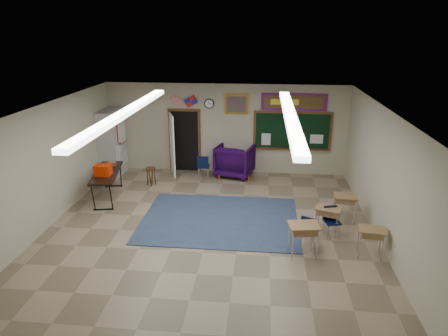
# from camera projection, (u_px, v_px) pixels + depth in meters

# --- Properties ---
(floor) EXTENTS (9.00, 9.00, 0.00)m
(floor) POSITION_uv_depth(u_px,v_px,m) (208.00, 234.00, 9.62)
(floor) COLOR gray
(floor) RESTS_ON ground
(back_wall) EXTENTS (8.00, 0.04, 3.00)m
(back_wall) POSITION_uv_depth(u_px,v_px,m) (226.00, 129.00, 13.34)
(back_wall) COLOR #A6A087
(back_wall) RESTS_ON floor
(front_wall) EXTENTS (8.00, 0.04, 3.00)m
(front_wall) POSITION_uv_depth(u_px,v_px,m) (157.00, 305.00, 4.90)
(front_wall) COLOR #A6A087
(front_wall) RESTS_ON floor
(left_wall) EXTENTS (0.04, 9.00, 3.00)m
(left_wall) POSITION_uv_depth(u_px,v_px,m) (41.00, 170.00, 9.49)
(left_wall) COLOR #A6A087
(left_wall) RESTS_ON floor
(right_wall) EXTENTS (0.04, 9.00, 3.00)m
(right_wall) POSITION_uv_depth(u_px,v_px,m) (388.00, 183.00, 8.74)
(right_wall) COLOR #A6A087
(right_wall) RESTS_ON floor
(ceiling) EXTENTS (8.00, 9.00, 0.04)m
(ceiling) POSITION_uv_depth(u_px,v_px,m) (206.00, 111.00, 8.62)
(ceiling) COLOR silver
(ceiling) RESTS_ON back_wall
(area_rug) EXTENTS (4.00, 3.00, 0.02)m
(area_rug) POSITION_uv_depth(u_px,v_px,m) (220.00, 219.00, 10.35)
(area_rug) COLOR #30415C
(area_rug) RESTS_ON floor
(fluorescent_strips) EXTENTS (3.86, 6.00, 0.10)m
(fluorescent_strips) POSITION_uv_depth(u_px,v_px,m) (206.00, 114.00, 8.64)
(fluorescent_strips) COLOR white
(fluorescent_strips) RESTS_ON ceiling
(doorway) EXTENTS (1.10, 0.89, 2.16)m
(doorway) POSITION_uv_depth(u_px,v_px,m) (181.00, 142.00, 13.49)
(doorway) COLOR black
(doorway) RESTS_ON back_wall
(chalkboard) EXTENTS (2.55, 0.14, 1.30)m
(chalkboard) POSITION_uv_depth(u_px,v_px,m) (292.00, 132.00, 13.11)
(chalkboard) COLOR #563118
(chalkboard) RESTS_ON back_wall
(bulletin_board) EXTENTS (2.10, 0.05, 0.55)m
(bulletin_board) POSITION_uv_depth(u_px,v_px,m) (294.00, 102.00, 12.79)
(bulletin_board) COLOR red
(bulletin_board) RESTS_ON back_wall
(framed_art_print) EXTENTS (0.75, 0.05, 0.65)m
(framed_art_print) POSITION_uv_depth(u_px,v_px,m) (236.00, 104.00, 12.99)
(framed_art_print) COLOR #AD6C21
(framed_art_print) RESTS_ON back_wall
(wall_clock) EXTENTS (0.32, 0.05, 0.32)m
(wall_clock) POSITION_uv_depth(u_px,v_px,m) (209.00, 104.00, 13.08)
(wall_clock) COLOR black
(wall_clock) RESTS_ON back_wall
(wall_flags) EXTENTS (1.16, 0.06, 0.70)m
(wall_flags) POSITION_uv_depth(u_px,v_px,m) (183.00, 99.00, 13.09)
(wall_flags) COLOR red
(wall_flags) RESTS_ON back_wall
(storage_cabinet) EXTENTS (0.59, 1.25, 2.20)m
(storage_cabinet) POSITION_uv_depth(u_px,v_px,m) (113.00, 143.00, 13.21)
(storage_cabinet) COLOR #A8A8A3
(storage_cabinet) RESTS_ON floor
(wingback_armchair) EXTENTS (1.39, 1.41, 1.06)m
(wingback_armchair) POSITION_uv_depth(u_px,v_px,m) (235.00, 160.00, 13.28)
(wingback_armchair) COLOR #1D0431
(wingback_armchair) RESTS_ON floor
(student_chair_reading) EXTENTS (0.43, 0.43, 0.82)m
(student_chair_reading) POSITION_uv_depth(u_px,v_px,m) (203.00, 167.00, 13.02)
(student_chair_reading) COLOR black
(student_chair_reading) RESTS_ON floor
(student_chair_desk_a) EXTENTS (0.50, 0.50, 0.75)m
(student_chair_desk_a) POSITION_uv_depth(u_px,v_px,m) (310.00, 230.00, 9.05)
(student_chair_desk_a) COLOR black
(student_chair_desk_a) RESTS_ON floor
(student_chair_desk_b) EXTENTS (0.45, 0.45, 0.73)m
(student_chair_desk_b) POSITION_uv_depth(u_px,v_px,m) (332.00, 223.00, 9.41)
(student_chair_desk_b) COLOR black
(student_chair_desk_b) RESTS_ON floor
(student_desk_front_left) EXTENTS (0.69, 0.60, 0.69)m
(student_desk_front_left) POSITION_uv_depth(u_px,v_px,m) (328.00, 219.00, 9.53)
(student_desk_front_left) COLOR olive
(student_desk_front_left) RESTS_ON floor
(student_desk_front_right) EXTENTS (0.63, 0.50, 0.70)m
(student_desk_front_right) POSITION_uv_depth(u_px,v_px,m) (344.00, 207.00, 10.18)
(student_desk_front_right) COLOR olive
(student_desk_front_right) RESTS_ON floor
(student_desk_back_left) EXTENTS (0.70, 0.57, 0.76)m
(student_desk_back_left) POSITION_uv_depth(u_px,v_px,m) (303.00, 239.00, 8.57)
(student_desk_back_left) COLOR olive
(student_desk_back_left) RESTS_ON floor
(student_desk_back_right) EXTENTS (0.61, 0.49, 0.67)m
(student_desk_back_right) POSITION_uv_depth(u_px,v_px,m) (371.00, 241.00, 8.57)
(student_desk_back_right) COLOR olive
(student_desk_back_right) RESTS_ON floor
(folding_table) EXTENTS (1.00, 2.02, 1.10)m
(folding_table) POSITION_uv_depth(u_px,v_px,m) (108.00, 184.00, 11.54)
(folding_table) COLOR black
(folding_table) RESTS_ON floor
(wooden_stool) EXTENTS (0.32, 0.32, 0.57)m
(wooden_stool) POSITION_uv_depth(u_px,v_px,m) (151.00, 176.00, 12.54)
(wooden_stool) COLOR #472B15
(wooden_stool) RESTS_ON floor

